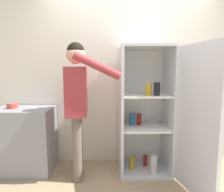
{
  "coord_description": "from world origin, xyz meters",
  "views": [
    {
      "loc": [
        -0.33,
        -2.05,
        1.4
      ],
      "look_at": [
        -0.26,
        0.63,
        1.05
      ],
      "focal_mm": 32.0,
      "sensor_mm": 36.0,
      "label": 1
    }
  ],
  "objects": [
    {
      "name": "bowl",
      "position": [
        -1.63,
        0.67,
        0.92
      ],
      "size": [
        0.15,
        0.15,
        0.07
      ],
      "color": "#B24738",
      "rests_on": "counter"
    },
    {
      "name": "person",
      "position": [
        -0.7,
        0.44,
        1.1
      ],
      "size": [
        0.69,
        0.6,
        1.74
      ],
      "color": "#726656",
      "rests_on": "ground_plane"
    },
    {
      "name": "refrigerator",
      "position": [
        0.29,
        0.53,
        0.85
      ],
      "size": [
        0.88,
        1.27,
        1.72
      ],
      "color": "silver",
      "rests_on": "ground_plane"
    },
    {
      "name": "counter",
      "position": [
        -1.48,
        0.65,
        0.44
      ],
      "size": [
        0.78,
        0.55,
        0.88
      ],
      "color": "gray",
      "rests_on": "ground_plane"
    },
    {
      "name": "wall_back",
      "position": [
        0.0,
        0.98,
        1.27
      ],
      "size": [
        7.0,
        0.06,
        2.55
      ],
      "color": "silver",
      "rests_on": "ground_plane"
    }
  ]
}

